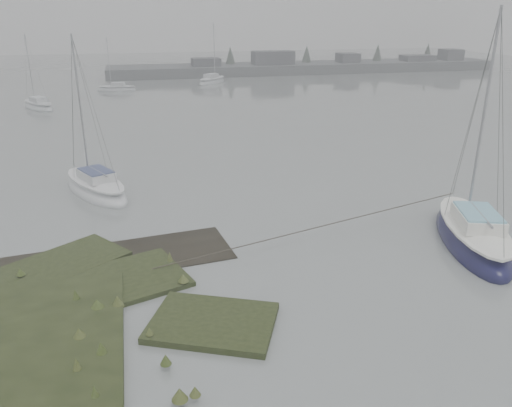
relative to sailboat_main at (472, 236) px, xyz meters
name	(u,v)px	position (x,y,z in m)	size (l,w,h in m)	color
ground	(146,121)	(-11.25, 27.52, -0.29)	(160.00, 160.00, 0.00)	slate
far_shoreline	(314,66)	(15.59, 59.41, 0.56)	(60.00, 8.00, 4.15)	#4C4F51
sailboat_main	(472,236)	(0.00, 0.00, 0.00)	(4.33, 7.01, 9.41)	#0E0E33
sailboat_white	(96,188)	(-14.50, 9.72, -0.04)	(4.26, 6.04, 8.18)	silver
sailboat_far_a	(38,106)	(-20.87, 35.97, -0.07)	(4.08, 5.28, 7.25)	silver
sailboat_far_b	(212,81)	(-1.80, 50.22, -0.05)	(5.05, 5.47, 7.93)	silver
sailboat_far_c	(117,89)	(-13.75, 46.10, -0.09)	(4.72, 2.39, 6.37)	#B4B7BD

